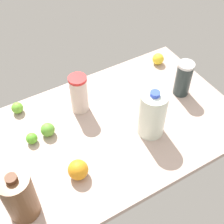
{
  "coord_description": "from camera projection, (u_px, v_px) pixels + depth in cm",
  "views": [
    {
      "loc": [
        -47.35,
        -80.97,
        115.52
      ],
      "look_at": [
        0.0,
        0.0,
        13.0
      ],
      "focal_mm": 50.0,
      "sensor_mm": 36.0,
      "label": 1
    }
  ],
  "objects": [
    {
      "name": "countertop",
      "position": [
        112.0,
        128.0,
        1.47
      ],
      "size": [
        120.0,
        76.0,
        3.0
      ],
      "primitive_type": "cube",
      "color": "#B89E93",
      "rests_on": "ground"
    },
    {
      "name": "tumbler_cup",
      "position": [
        79.0,
        94.0,
        1.47
      ],
      "size": [
        8.59,
        8.59,
        20.27
      ],
      "color": "beige",
      "rests_on": "countertop"
    },
    {
      "name": "chocolate_milk_jug",
      "position": [
        19.0,
        196.0,
        1.1
      ],
      "size": [
        11.66,
        11.66,
        24.15
      ],
      "color": "brown",
      "rests_on": "countertop"
    },
    {
      "name": "milk_jug",
      "position": [
        152.0,
        114.0,
        1.36
      ],
      "size": [
        12.02,
        12.02,
        24.74
      ],
      "color": "white",
      "rests_on": "countertop"
    },
    {
      "name": "shaker_bottle",
      "position": [
        183.0,
        79.0,
        1.55
      ],
      "size": [
        8.18,
        8.18,
        18.94
      ],
      "color": "#263233",
      "rests_on": "countertop"
    },
    {
      "name": "lime_loose",
      "position": [
        17.0,
        108.0,
        1.51
      ],
      "size": [
        5.63,
        5.63,
        5.63
      ],
      "primitive_type": "sphere",
      "color": "#6EBA35",
      "rests_on": "countertop"
    },
    {
      "name": "lime_near_front",
      "position": [
        48.0,
        130.0,
        1.41
      ],
      "size": [
        6.39,
        6.39,
        6.39
      ],
      "primitive_type": "sphere",
      "color": "#62AB37",
      "rests_on": "countertop"
    },
    {
      "name": "lemon_far_back",
      "position": [
        158.0,
        59.0,
        1.76
      ],
      "size": [
        6.4,
        6.4,
        6.4
      ],
      "primitive_type": "sphere",
      "color": "yellow",
      "rests_on": "countertop"
    },
    {
      "name": "orange_by_jug",
      "position": [
        78.0,
        170.0,
        1.25
      ],
      "size": [
        8.4,
        8.4,
        8.4
      ],
      "primitive_type": "sphere",
      "color": "orange",
      "rests_on": "countertop"
    },
    {
      "name": "lime_beside_bowl",
      "position": [
        32.0,
        138.0,
        1.38
      ],
      "size": [
        5.13,
        5.13,
        5.13
      ],
      "primitive_type": "sphere",
      "color": "#5CB82E",
      "rests_on": "countertop"
    }
  ]
}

